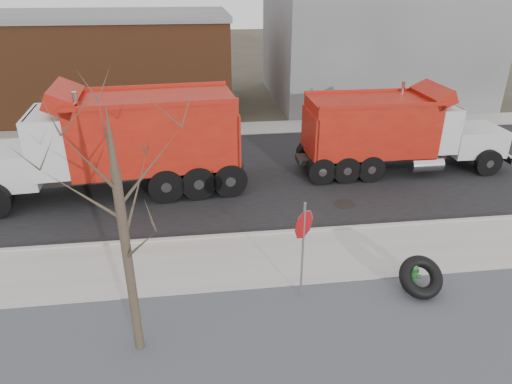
{
  "coord_description": "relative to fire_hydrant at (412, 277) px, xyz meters",
  "views": [
    {
      "loc": [
        -1.73,
        -10.02,
        6.97
      ],
      "look_at": [
        -0.23,
        1.64,
        1.4
      ],
      "focal_mm": 32.0,
      "sensor_mm": 36.0,
      "label": 1
    }
  ],
  "objects": [
    {
      "name": "ground",
      "position": [
        -3.2,
        1.45,
        -0.34
      ],
      "size": [
        120.0,
        120.0,
        0.0
      ],
      "primitive_type": "plane",
      "color": "#383328",
      "rests_on": "ground"
    },
    {
      "name": "gravel_verge",
      "position": [
        -3.2,
        -2.05,
        -0.33
      ],
      "size": [
        60.0,
        5.0,
        0.03
      ],
      "primitive_type": "cube",
      "color": "slate",
      "rests_on": "ground"
    },
    {
      "name": "sidewalk",
      "position": [
        -3.2,
        1.7,
        -0.31
      ],
      "size": [
        60.0,
        2.5,
        0.06
      ],
      "primitive_type": "cube",
      "color": "#9E9B93",
      "rests_on": "ground"
    },
    {
      "name": "curb",
      "position": [
        -3.2,
        3.0,
        -0.29
      ],
      "size": [
        60.0,
        0.15,
        0.11
      ],
      "primitive_type": "cube",
      "color": "#9E9B93",
      "rests_on": "ground"
    },
    {
      "name": "road",
      "position": [
        -3.2,
        7.75,
        -0.33
      ],
      "size": [
        60.0,
        9.4,
        0.02
      ],
      "primitive_type": "cube",
      "color": "black",
      "rests_on": "ground"
    },
    {
      "name": "far_sidewalk",
      "position": [
        -3.2,
        13.45,
        -0.31
      ],
      "size": [
        60.0,
        2.0,
        0.06
      ],
      "primitive_type": "cube",
      "color": "#9E9B93",
      "rests_on": "ground"
    },
    {
      "name": "building_grey",
      "position": [
        5.8,
        19.45,
        3.66
      ],
      "size": [
        12.0,
        10.0,
        8.0
      ],
      "color": "gray",
      "rests_on": "ground"
    },
    {
      "name": "building_brick",
      "position": [
        -13.2,
        18.45,
        2.31
      ],
      "size": [
        20.2,
        8.2,
        5.3
      ],
      "color": "brown",
      "rests_on": "ground"
    },
    {
      "name": "bare_tree",
      "position": [
        -6.4,
        -1.15,
        2.95
      ],
      "size": [
        3.2,
        3.2,
        5.2
      ],
      "color": "#382D23",
      "rests_on": "ground"
    },
    {
      "name": "fire_hydrant",
      "position": [
        0.0,
        0.0,
        0.0
      ],
      "size": [
        0.42,
        0.41,
        0.75
      ],
      "rotation": [
        0.0,
        0.0,
        -0.29
      ],
      "color": "#276836",
      "rests_on": "ground"
    },
    {
      "name": "truck_tire",
      "position": [
        0.12,
        -0.18,
        0.13
      ],
      "size": [
        1.08,
        1.0,
        0.93
      ],
      "color": "black",
      "rests_on": "ground"
    },
    {
      "name": "stop_sign",
      "position": [
        -2.75,
        0.06,
        1.39
      ],
      "size": [
        0.53,
        0.48,
        2.52
      ],
      "rotation": [
        0.0,
        0.0,
        0.34
      ],
      "color": "gray",
      "rests_on": "ground"
    },
    {
      "name": "dump_truck_red_a",
      "position": [
        2.46,
        7.37,
        1.34
      ],
      "size": [
        8.14,
        2.28,
        3.29
      ],
      "rotation": [
        0.0,
        0.0,
        0.0
      ],
      "color": "black",
      "rests_on": "ground"
    },
    {
      "name": "dump_truck_red_b",
      "position": [
        -7.68,
        6.64,
        1.62
      ],
      "size": [
        9.28,
        3.38,
        3.85
      ],
      "rotation": [
        0.0,
        0.0,
        3.23
      ],
      "color": "black",
      "rests_on": "ground"
    }
  ]
}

